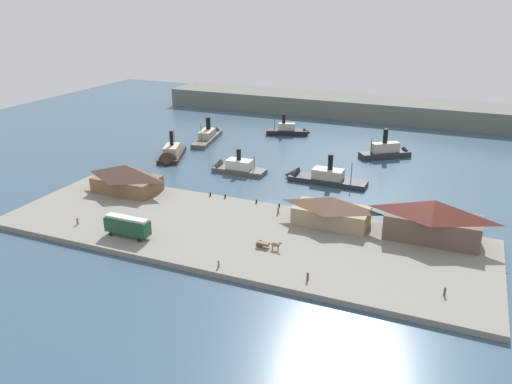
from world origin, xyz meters
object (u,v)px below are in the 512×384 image
Objects in this scene: mooring_post_west at (225,196)px; ferry_outer_harbor at (389,152)px; street_tram at (127,225)px; pedestrian_near_west_shed at (445,291)px; ferry_shed_east_terminal at (433,220)px; mooring_post_east at (279,205)px; pedestrian_standing_center at (219,264)px; pedestrian_near_east_shed at (278,211)px; ferry_moored_west at (209,135)px; ferry_shed_west_terminal at (127,178)px; horse_cart at (268,244)px; pedestrian_by_tram at (77,221)px; ferry_near_quay at (291,131)px; mooring_post_center_west at (210,194)px; ferry_approaching_west at (170,156)px; mooring_post_center_east at (256,201)px; ferry_departing_north at (233,167)px; ferry_mid_harbor at (318,177)px; ferry_shed_customs_shed at (332,210)px; pedestrian_walking_east at (308,276)px.

ferry_outer_harbor is at bearing 60.08° from mooring_post_west.
pedestrian_near_west_shed is (65.17, 2.00, -1.88)m from street_tram.
ferry_shed_east_terminal reaches higher than mooring_post_east.
pedestrian_standing_center is at bearing -171.09° from pedestrian_near_west_shed.
ferry_moored_west reaches higher than pedestrian_near_east_shed.
horse_cart is (46.96, -16.26, -2.81)m from ferry_shed_west_terminal.
pedestrian_by_tram reaches higher than mooring_post_east.
ferry_shed_west_terminal is 60.01m from ferry_moored_west.
ferry_near_quay is at bearing 95.61° from mooring_post_west.
ferry_shed_west_terminal is 77.66m from ferry_shed_east_terminal.
mooring_post_east is at bearing -0.01° from mooring_post_center_west.
ferry_shed_west_terminal is 1.65× the size of street_tram.
ferry_shed_west_terminal reaches higher than ferry_moored_west.
pedestrian_by_tram is (-14.51, 0.71, -1.87)m from street_tram.
ferry_approaching_west is at bearing 137.00° from mooring_post_center_west.
mooring_post_center_west is 0.05× the size of ferry_outer_harbor.
mooring_post_west is at bearing -38.83° from ferry_approaching_west.
mooring_post_center_east is at bearing -77.53° from ferry_near_quay.
ferry_near_quay is (-2.85, 71.87, -0.15)m from mooring_post_center_west.
pedestrian_by_tram is at bearing 172.44° from pedestrian_standing_center.
ferry_moored_west is (-47.65, 86.89, -0.43)m from pedestrian_standing_center.
ferry_departing_north is at bearing 155.48° from ferry_shed_east_terminal.
mooring_post_center_east is 0.04× the size of ferry_mid_harbor.
ferry_outer_harbor is at bearing 24.82° from ferry_approaching_west.
ferry_near_quay reaches higher than pedestrian_standing_center.
pedestrian_near_east_shed is 16.81m from mooring_post_west.
ferry_shed_east_terminal is at bearing -4.15° from mooring_post_center_west.
ferry_departing_north is at bearing 135.37° from mooring_post_east.
mooring_post_east is 1.00× the size of mooring_post_center_east.
ferry_shed_customs_shed is 0.98× the size of ferry_outer_harbor.
ferry_approaching_west is (-50.55, 2.05, -0.09)m from ferry_mid_harbor.
mooring_post_center_west is (-59.88, 26.30, -0.32)m from pedestrian_near_west_shed.
ferry_moored_west reaches higher than pedestrian_by_tram.
mooring_post_east is (-14.43, 4.75, -2.90)m from ferry_shed_customs_shed.
street_tram is 51.66m from ferry_departing_north.
mooring_post_center_east is (-23.28, 31.00, -0.35)m from pedestrian_walking_east.
ferry_mid_harbor reaches higher than ferry_departing_north.
ferry_shed_east_terminal reaches higher than horse_cart.
ferry_near_quay is (-36.51, 76.63, -3.05)m from ferry_shed_customs_shed.
mooring_post_center_west is at bearing -131.59° from ferry_mid_harbor.
mooring_post_center_west is 61.31m from ferry_moored_west.
street_tram reaches higher than pedestrian_walking_east.
pedestrian_near_west_shed is at bearing -23.71° from mooring_post_center_west.
ferry_outer_harbor is (42.10, 85.29, -1.96)m from street_tram.
pedestrian_walking_east is 0.07× the size of ferry_mid_harbor.
ferry_approaching_west is at bearing 147.58° from mooring_post_center_east.
ferry_shed_west_terminal reaches higher than pedestrian_standing_center.
ferry_shed_west_terminal is 35.69m from mooring_post_center_east.
pedestrian_by_tram is at bearing -99.67° from ferry_near_quay.
ferry_approaching_west is at bearing 153.20° from ferry_shed_customs_shed.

